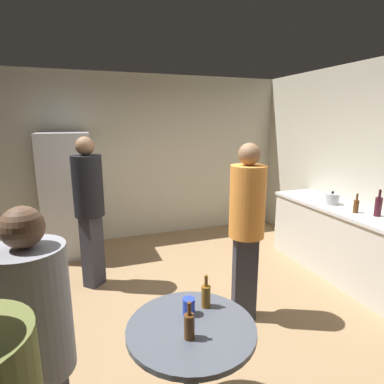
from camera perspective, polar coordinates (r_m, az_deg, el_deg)
The scene contains 14 objects.
ground_plane at distance 3.42m, azimuth -1.98°, elevation -23.39°, with size 5.20×5.20×0.10m, color #9E7C56.
wall_back at distance 5.36m, azimuth -10.71°, elevation 5.97°, with size 5.32×0.06×2.70m, color beige.
refrigerator at distance 4.95m, azimuth -21.52°, elevation -0.55°, with size 0.70×0.68×1.80m.
kitchen_counter at distance 4.52m, azimuth 25.78°, elevation -8.13°, with size 0.64×2.20×0.90m.
kettle at distance 4.49m, azimuth 23.98°, elevation -1.13°, with size 0.24×0.17×0.18m.
wine_bottle_on_counter at distance 4.16m, azimuth 30.57°, elevation -2.21°, with size 0.08×0.08×0.31m.
beer_bottle_on_counter at distance 4.20m, azimuth 27.49°, elevation -2.22°, with size 0.06×0.06×0.23m.
foreground_table at distance 2.17m, azimuth -0.12°, elevation -25.26°, with size 0.80×0.80×0.73m.
beer_bottle_amber at distance 2.24m, azimuth 2.53°, elevation -18.11°, with size 0.06×0.06×0.23m.
beer_bottle_brown at distance 1.97m, azimuth -0.49°, elevation -22.91°, with size 0.06×0.06×0.23m.
plastic_cup_blue at distance 2.18m, azimuth -0.59°, elevation -19.94°, with size 0.08×0.08×0.11m, color blue.
person_in_orange_shirt at distance 3.08m, azimuth 9.85°, elevation -4.92°, with size 0.42×0.42×1.77m.
person_in_gray_shirt at distance 1.82m, azimuth -26.22°, elevation -23.17°, with size 0.43×0.43×1.61m.
person_in_black_shirt at distance 3.84m, azimuth -18.10°, elevation -1.56°, with size 0.48×0.48×1.79m.
Camera 1 is at (-0.82, -2.63, 1.97)m, focal length 29.56 mm.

